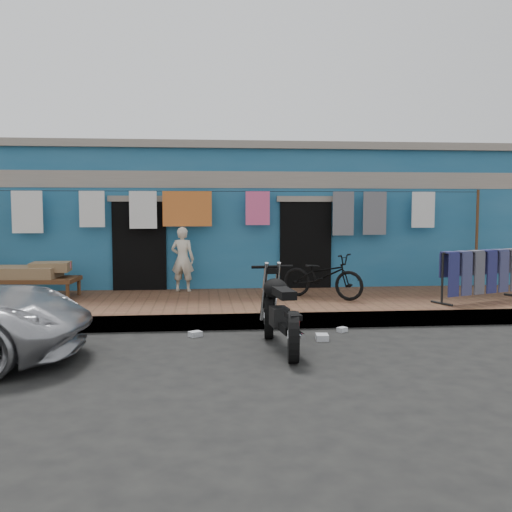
{
  "coord_description": "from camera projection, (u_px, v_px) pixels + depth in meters",
  "views": [
    {
      "loc": [
        -0.91,
        -7.51,
        1.95
      ],
      "look_at": [
        0.0,
        2.0,
        1.15
      ],
      "focal_mm": 40.0,
      "sensor_mm": 36.0,
      "label": 1
    }
  ],
  "objects": [
    {
      "name": "ground",
      "position": [
        270.0,
        353.0,
        7.7
      ],
      "size": [
        80.0,
        80.0,
        0.0
      ],
      "primitive_type": "plane",
      "color": "black",
      "rests_on": "ground"
    },
    {
      "name": "sidewalk",
      "position": [
        251.0,
        306.0,
        10.67
      ],
      "size": [
        28.0,
        3.0,
        0.25
      ],
      "primitive_type": "cube",
      "color": "brown",
      "rests_on": "ground"
    },
    {
      "name": "curb",
      "position": [
        259.0,
        321.0,
        9.23
      ],
      "size": [
        28.0,
        0.1,
        0.25
      ],
      "primitive_type": "cube",
      "color": "gray",
      "rests_on": "ground"
    },
    {
      "name": "building",
      "position": [
        237.0,
        219.0,
        14.49
      ],
      "size": [
        12.2,
        5.2,
        3.36
      ],
      "color": "#1F5C87",
      "rests_on": "ground"
    },
    {
      "name": "clothesline",
      "position": [
        230.0,
        215.0,
        11.73
      ],
      "size": [
        10.06,
        0.06,
        2.1
      ],
      "color": "brown",
      "rests_on": "sidewalk"
    },
    {
      "name": "seated_person",
      "position": [
        183.0,
        259.0,
        11.67
      ],
      "size": [
        0.54,
        0.43,
        1.32
      ],
      "primitive_type": "imported",
      "rotation": [
        0.0,
        0.0,
        2.88
      ],
      "color": "beige",
      "rests_on": "sidewalk"
    },
    {
      "name": "bicycle",
      "position": [
        323.0,
        271.0,
        10.77
      ],
      "size": [
        1.64,
        1.41,
        1.05
      ],
      "primitive_type": "imported",
      "rotation": [
        0.0,
        0.0,
        0.94
      ],
      "color": "black",
      "rests_on": "sidewalk"
    },
    {
      "name": "motorcycle",
      "position": [
        280.0,
        309.0,
        7.86
      ],
      "size": [
        0.98,
        1.87,
        1.12
      ],
      "primitive_type": null,
      "rotation": [
        0.0,
        0.0,
        0.11
      ],
      "color": "black",
      "rests_on": "ground"
    },
    {
      "name": "charpoy",
      "position": [
        29.0,
        281.0,
        10.87
      ],
      "size": [
        2.07,
        1.25,
        0.64
      ],
      "primitive_type": null,
      "rotation": [
        0.0,
        0.0,
        -0.09
      ],
      "color": "brown",
      "rests_on": "sidewalk"
    },
    {
      "name": "jeans_rack",
      "position": [
        481.0,
        275.0,
        10.5
      ],
      "size": [
        2.28,
        1.77,
        0.96
      ],
      "primitive_type": null,
      "rotation": [
        0.0,
        0.0,
        0.38
      ],
      "color": "black",
      "rests_on": "sidewalk"
    },
    {
      "name": "litter_a",
      "position": [
        195.0,
        334.0,
        8.68
      ],
      "size": [
        0.23,
        0.22,
        0.08
      ],
      "primitive_type": "cube",
      "rotation": [
        0.0,
        0.0,
        0.56
      ],
      "color": "silver",
      "rests_on": "ground"
    },
    {
      "name": "litter_b",
      "position": [
        342.0,
        330.0,
        9.01
      ],
      "size": [
        0.18,
        0.17,
        0.07
      ],
      "primitive_type": "cube",
      "rotation": [
        0.0,
        0.0,
        0.59
      ],
      "color": "silver",
      "rests_on": "ground"
    },
    {
      "name": "litter_c",
      "position": [
        322.0,
        337.0,
        8.45
      ],
      "size": [
        0.2,
        0.24,
        0.09
      ],
      "primitive_type": "cube",
      "rotation": [
        0.0,
        0.0,
        1.48
      ],
      "color": "silver",
      "rests_on": "ground"
    }
  ]
}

